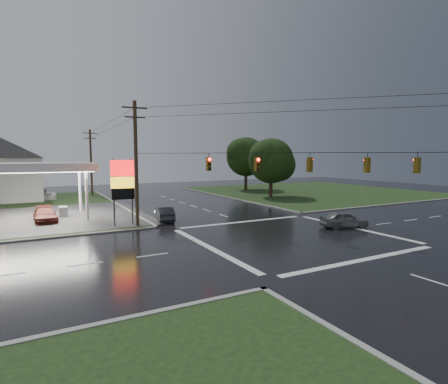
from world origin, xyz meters
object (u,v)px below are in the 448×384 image
utility_pole_n (91,161)px  car_pump (45,215)px  house_near (6,170)px  tree_ne_far (247,157)px  car_north (165,213)px  tree_ne_near (272,161)px  house_far (4,167)px  utility_pole_nw (136,162)px  pylon_sign (123,181)px  car_crossing (344,219)px

utility_pole_n → car_pump: (-7.19, -22.17, -4.77)m
house_near → tree_ne_far: size_ratio=1.13×
tree_ne_far → car_north: size_ratio=2.34×
tree_ne_near → car_pump: tree_ne_near is taller
house_far → tree_ne_far: size_ratio=1.13×
utility_pole_nw → car_north: (3.09, 1.74, -5.03)m
utility_pole_nw → car_pump: bearing=138.6°
house_near → house_far: (-1.00, 12.00, 0.00)m
utility_pole_n → car_pump: 23.79m
tree_ne_far → car_pump: tree_ne_far is taller
pylon_sign → car_north: (4.09, 0.74, -3.32)m
pylon_sign → car_crossing: 19.92m
utility_pole_nw → car_crossing: 18.95m
house_near → car_crossing: (27.41, -35.41, -3.69)m
pylon_sign → house_far: size_ratio=0.54×
utility_pole_nw → tree_ne_near: utility_pole_nw is taller
utility_pole_nw → car_crossing: (15.96, -8.91, -5.01)m
utility_pole_nw → house_near: (-11.45, 26.50, -1.32)m
pylon_sign → car_north: pylon_sign is taller
house_near → house_far: 12.04m
utility_pole_nw → car_pump: (-7.19, 6.33, -5.03)m
house_near → car_north: (14.54, -24.76, -3.72)m
utility_pole_n → tree_ne_far: (26.65, -4.01, 0.71)m
pylon_sign → car_pump: size_ratio=1.25×
utility_pole_nw → car_crossing: bearing=-29.2°
tree_ne_near → tree_ne_far: tree_ne_far is taller
pylon_sign → house_near: (-10.45, 25.50, 0.39)m
car_pump → tree_ne_far: bearing=25.5°
house_far → car_north: 40.08m
car_north → utility_pole_nw: bearing=39.6°
utility_pole_n → car_crossing: (15.96, -37.41, -4.75)m
house_near → tree_ne_far: tree_ne_far is taller
utility_pole_n → house_far: 16.00m
tree_ne_near → car_pump: size_ratio=1.87×
house_near → car_crossing: size_ratio=2.63×
car_north → car_pump: car_pump is taller
utility_pole_n → car_pump: utility_pole_n is taller
house_far → car_crossing: size_ratio=2.63×
utility_pole_nw → utility_pole_n: utility_pole_nw is taller
tree_ne_near → car_pump: bearing=-168.7°
tree_ne_near → car_north: tree_ne_near is taller
house_near → house_far: size_ratio=1.00×
house_far → car_north: bearing=-67.1°
car_crossing → utility_pole_nw: bearing=79.5°
tree_ne_near → tree_ne_far: (3.01, 12.00, 0.62)m
pylon_sign → utility_pole_n: utility_pole_n is taller
tree_ne_near → utility_pole_n: bearing=145.9°
pylon_sign → utility_pole_n: size_ratio=0.57×
pylon_sign → tree_ne_near: (24.64, 11.49, 1.55)m
pylon_sign → tree_ne_near: tree_ne_near is taller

